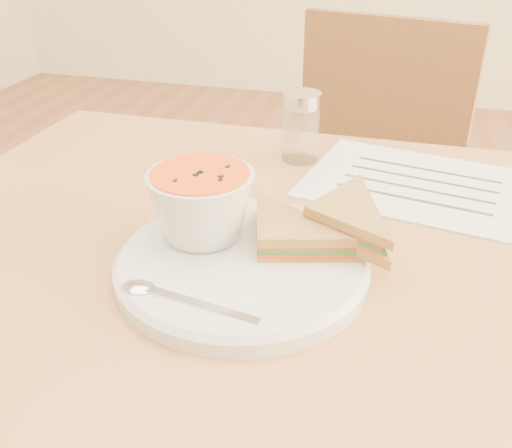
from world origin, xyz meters
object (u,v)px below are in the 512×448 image
(soup_bowl, at_px, (202,208))
(condiment_shaker, at_px, (301,127))
(chair_far, at_px, (345,234))
(plate, at_px, (242,266))

(soup_bowl, relative_size, condiment_shaker, 1.12)
(chair_far, height_order, plate, chair_far)
(chair_far, xyz_separation_m, condiment_shaker, (-0.05, -0.31, 0.36))
(chair_far, relative_size, condiment_shaker, 8.48)
(condiment_shaker, bearing_deg, plate, -89.67)
(plate, bearing_deg, chair_far, 85.35)
(condiment_shaker, bearing_deg, soup_bowl, -100.21)
(plate, xyz_separation_m, soup_bowl, (-0.05, 0.03, 0.05))
(soup_bowl, bearing_deg, plate, -27.73)
(chair_far, distance_m, plate, 0.71)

